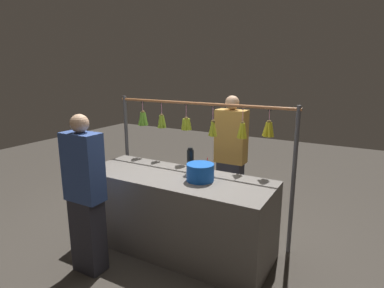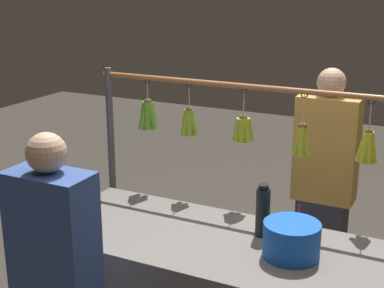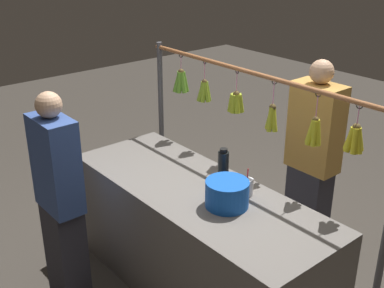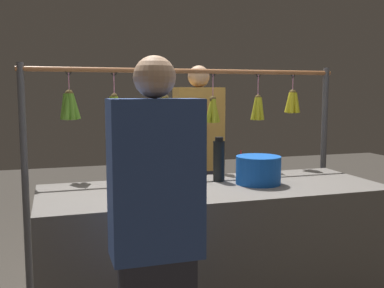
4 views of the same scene
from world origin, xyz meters
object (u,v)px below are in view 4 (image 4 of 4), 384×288
Objects in this scene: customer_person at (156,249)px; water_bottle at (219,160)px; vendor_person at (199,166)px; drink_cup at (243,169)px; blue_bucket at (258,170)px.

water_bottle is at bearing -124.27° from customer_person.
vendor_person is (-0.13, -0.80, -0.17)m from water_bottle.
vendor_person reaches higher than water_bottle.
customer_person is at bearing 66.48° from vendor_person.
drink_cup is 0.76m from vendor_person.
drink_cup is at bearing -85.69° from blue_bucket.
water_bottle is at bearing 80.86° from vendor_person.
drink_cup is at bearing 94.23° from vendor_person.
water_bottle is 0.18× the size of customer_person.
blue_bucket is (-0.20, 0.15, -0.05)m from water_bottle.
water_bottle is 0.26m from blue_bucket.
customer_person is (0.79, 0.94, -0.13)m from drink_cup.
blue_bucket is 0.96m from vendor_person.
water_bottle reaches higher than drink_cup.
drink_cup is at bearing -130.20° from customer_person.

